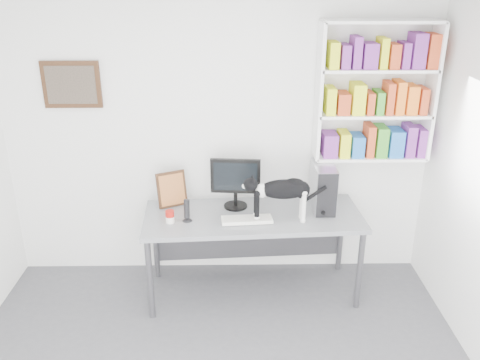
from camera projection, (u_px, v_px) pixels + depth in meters
The scene contains 11 objects.
room at pixel (210, 248), 2.94m from camera, with size 4.01×4.01×2.70m.
bookshelf at pixel (375, 92), 4.48m from camera, with size 1.03×0.28×1.24m, color white.
wall_art at pixel (72, 85), 4.53m from camera, with size 0.52×0.04×0.42m, color #3E2814.
desk at pixel (253, 254), 4.72m from camera, with size 1.95×0.76×0.81m, color slate.
monitor at pixel (236, 183), 4.62m from camera, with size 0.45×0.22×0.48m, color black.
keyboard at pixel (247, 220), 4.43m from camera, with size 0.44×0.17×0.03m, color white.
pc_tower at pixel (323, 187), 4.62m from camera, with size 0.19×0.42×0.42m, color #AFAFB3.
speaker at pixel (187, 210), 4.41m from camera, with size 0.09×0.09×0.21m, color black.
leaning_print at pixel (172, 189), 4.68m from camera, with size 0.27×0.11×0.34m, color #3E2814.
soup_can at pixel (170, 217), 4.40m from camera, with size 0.08×0.08×0.11m, color #B4160F.
cat at pixel (282, 200), 4.38m from camera, with size 0.65×0.17×0.40m, color black, non-canonical shape.
Camera 1 is at (0.13, -2.57, 2.83)m, focal length 38.00 mm.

